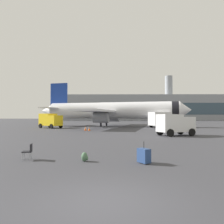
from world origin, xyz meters
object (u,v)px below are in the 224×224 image
object	(u,v)px
airplane_at_gate	(111,111)
gate_chair	(29,151)
safety_cone_mid	(89,129)
cargo_van	(175,124)
safety_cone_near	(85,129)
traveller_backpack	(85,157)
service_truck	(50,120)
rolling_suitcase	(144,155)
fuel_truck	(163,119)

from	to	relation	value
airplane_at_gate	gate_chair	bearing A→B (deg)	-95.86
gate_chair	airplane_at_gate	bearing A→B (deg)	84.14
safety_cone_mid	cargo_van	bearing A→B (deg)	-38.03
airplane_at_gate	safety_cone_near	bearing A→B (deg)	-106.25
traveller_backpack	cargo_van	bearing A→B (deg)	58.81
airplane_at_gate	gate_chair	size ratio (longest dim) A/B	41.26
service_truck	cargo_van	world-z (taller)	service_truck
rolling_suitcase	airplane_at_gate	bearing A→B (deg)	93.47
fuel_truck	safety_cone_near	bearing A→B (deg)	-149.38
rolling_suitcase	gate_chair	bearing A→B (deg)	172.55
fuel_truck	gate_chair	xyz separation A→B (m)	(-14.70, -32.50, -1.27)
rolling_suitcase	gate_chair	world-z (taller)	rolling_suitcase
airplane_at_gate	safety_cone_near	xyz separation A→B (m)	(-4.02, -13.80, -3.33)
cargo_van	rolling_suitcase	distance (m)	16.32
safety_cone_near	gate_chair	xyz separation A→B (m)	(0.17, -23.70, 0.18)
rolling_suitcase	traveller_backpack	world-z (taller)	rolling_suitcase
rolling_suitcase	safety_cone_mid	bearing A→B (deg)	103.20
traveller_backpack	gate_chair	bearing A→B (deg)	172.84
safety_cone_near	traveller_backpack	world-z (taller)	safety_cone_near
cargo_van	rolling_suitcase	bearing A→B (deg)	-111.22
cargo_van	airplane_at_gate	bearing A→B (deg)	109.57
safety_cone_mid	rolling_suitcase	world-z (taller)	rolling_suitcase
cargo_van	rolling_suitcase	size ratio (longest dim) A/B	4.39
safety_cone_near	rolling_suitcase	bearing A→B (deg)	-75.48
airplane_at_gate	safety_cone_mid	bearing A→B (deg)	-103.44
service_truck	fuel_truck	bearing A→B (deg)	4.63
traveller_backpack	safety_cone_near	bearing A→B (deg)	97.80
fuel_truck	cargo_van	distance (m)	18.31
safety_cone_mid	gate_chair	world-z (taller)	gate_chair
traveller_backpack	fuel_truck	bearing A→B (deg)	70.62
cargo_van	safety_cone_near	distance (m)	15.43
service_truck	gate_chair	bearing A→B (deg)	-75.08
safety_cone_mid	traveller_backpack	bearing A→B (deg)	-83.67
safety_cone_mid	traveller_backpack	xyz separation A→B (m)	(2.64, -23.83, -0.07)
service_truck	safety_cone_mid	distance (m)	11.34
cargo_van	service_truck	bearing A→B (deg)	141.20
fuel_truck	cargo_van	world-z (taller)	fuel_truck
safety_cone_near	safety_cone_mid	world-z (taller)	safety_cone_near
airplane_at_gate	fuel_truck	world-z (taller)	airplane_at_gate
service_truck	safety_cone_near	distance (m)	10.67
service_truck	safety_cone_near	bearing A→B (deg)	-41.01
service_truck	rolling_suitcase	xyz separation A→B (m)	(14.34, -31.45, -1.22)
traveller_backpack	rolling_suitcase	bearing A→B (deg)	-7.76
airplane_at_gate	traveller_backpack	bearing A→B (deg)	-91.09
service_truck	rolling_suitcase	size ratio (longest dim) A/B	4.73
cargo_van	traveller_backpack	distance (m)	17.31
airplane_at_gate	fuel_truck	size ratio (longest dim) A/B	5.51
fuel_truck	traveller_backpack	xyz separation A→B (m)	(-11.57, -32.89, -1.54)
fuel_truck	rolling_suitcase	xyz separation A→B (m)	(-8.53, -33.31, -1.38)
safety_cone_near	fuel_truck	bearing A→B (deg)	30.62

